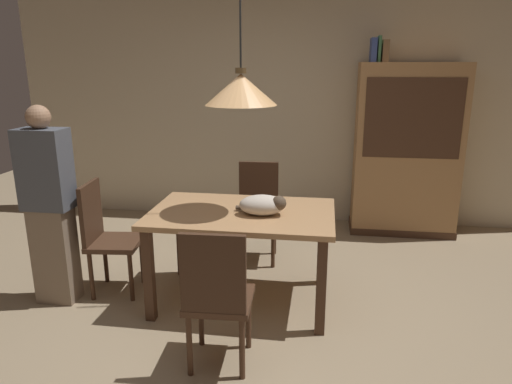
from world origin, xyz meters
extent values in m
plane|color=#998466|center=(0.00, 0.00, 0.00)|extent=(10.00, 10.00, 0.00)
cube|color=beige|center=(0.00, 2.65, 1.45)|extent=(6.40, 0.10, 2.90)
cube|color=tan|center=(-0.13, 0.49, 0.73)|extent=(1.40, 0.90, 0.04)
cube|color=#472D1E|center=(-0.75, 0.10, 0.35)|extent=(0.07, 0.07, 0.71)
cube|color=#472D1E|center=(0.49, 0.10, 0.35)|extent=(0.07, 0.07, 0.71)
cube|color=#472D1E|center=(-0.75, 0.88, 0.35)|extent=(0.07, 0.07, 0.71)
cube|color=#472D1E|center=(0.49, 0.88, 0.35)|extent=(0.07, 0.07, 0.71)
cube|color=#472D1E|center=(-0.13, -0.31, 0.43)|extent=(0.42, 0.42, 0.04)
cube|color=#40291B|center=(-0.12, -0.49, 0.69)|extent=(0.38, 0.05, 0.48)
cylinder|color=#472D1E|center=(0.02, -0.14, 0.21)|extent=(0.04, 0.04, 0.41)
cylinder|color=#472D1E|center=(-0.30, -0.16, 0.21)|extent=(0.04, 0.04, 0.41)
cylinder|color=#472D1E|center=(0.04, -0.46, 0.21)|extent=(0.04, 0.04, 0.41)
cylinder|color=#472D1E|center=(-0.28, -0.48, 0.21)|extent=(0.04, 0.04, 0.41)
cube|color=#472D1E|center=(-0.13, 1.29, 0.43)|extent=(0.43, 0.43, 0.04)
cube|color=#40291B|center=(-0.14, 1.47, 0.69)|extent=(0.38, 0.06, 0.48)
cylinder|color=#472D1E|center=(-0.28, 1.12, 0.21)|extent=(0.04, 0.04, 0.41)
cylinder|color=#472D1E|center=(0.04, 1.14, 0.21)|extent=(0.04, 0.04, 0.41)
cylinder|color=#472D1E|center=(-0.30, 1.44, 0.21)|extent=(0.04, 0.04, 0.41)
cylinder|color=#472D1E|center=(0.02, 1.46, 0.21)|extent=(0.04, 0.04, 0.41)
cube|color=#472D1E|center=(-1.18, 0.49, 0.43)|extent=(0.44, 0.44, 0.04)
cube|color=#40291B|center=(-1.36, 0.47, 0.69)|extent=(0.08, 0.38, 0.48)
cylinder|color=#472D1E|center=(-1.00, 0.35, 0.21)|extent=(0.04, 0.04, 0.41)
cylinder|color=#472D1E|center=(-1.04, 0.67, 0.21)|extent=(0.04, 0.04, 0.41)
cylinder|color=#472D1E|center=(-1.32, 0.31, 0.21)|extent=(0.04, 0.04, 0.41)
cylinder|color=#472D1E|center=(-1.36, 0.63, 0.21)|extent=(0.04, 0.04, 0.41)
ellipsoid|color=beige|center=(0.03, 0.43, 0.82)|extent=(0.37, 0.26, 0.15)
sphere|color=brown|center=(0.16, 0.41, 0.85)|extent=(0.11, 0.11, 0.11)
cylinder|color=brown|center=(-0.09, 0.49, 0.78)|extent=(0.18, 0.04, 0.04)
cone|color=#E0A86B|center=(-0.13, 0.49, 1.66)|extent=(0.52, 0.52, 0.22)
cylinder|color=#513D23|center=(-0.13, 0.49, 1.79)|extent=(0.08, 0.08, 0.04)
cube|color=#A87A4C|center=(1.36, 2.32, 0.93)|extent=(1.10, 0.44, 1.85)
cube|color=#472D1E|center=(1.36, 2.10, 1.29)|extent=(0.97, 0.01, 0.81)
cube|color=#472D1E|center=(1.36, 2.32, 0.04)|extent=(1.12, 0.45, 0.08)
cube|color=#384C93|center=(0.93, 2.32, 1.97)|extent=(0.06, 0.24, 0.24)
cube|color=#427A4C|center=(0.99, 2.32, 1.98)|extent=(0.03, 0.20, 0.26)
cube|color=brown|center=(1.05, 2.32, 1.96)|extent=(0.06, 0.24, 0.22)
cube|color=#84705B|center=(-1.59, 0.28, 0.39)|extent=(0.30, 0.20, 0.77)
cube|color=#4C515B|center=(-1.59, 0.28, 1.08)|extent=(0.36, 0.22, 0.61)
sphere|color=#A37A5B|center=(-1.59, 0.28, 1.46)|extent=(0.18, 0.18, 0.18)
camera|label=1|loc=(0.47, -2.83, 1.84)|focal=32.57mm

